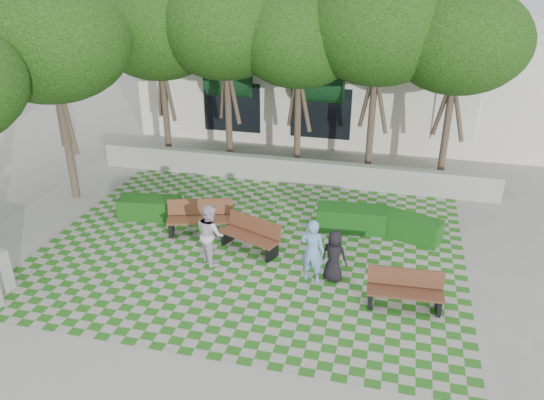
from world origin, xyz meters
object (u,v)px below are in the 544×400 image
(hedge_west, at_px, (150,208))
(person_dark, at_px, (334,256))
(person_blue, at_px, (312,251))
(bench_mid, at_px, (251,235))
(bench_west, at_px, (200,218))
(hedge_midright, at_px, (351,219))
(person_white, at_px, (210,234))
(hedge_east, at_px, (408,227))
(bench_east, at_px, (405,290))

(hedge_west, height_order, person_dark, person_dark)
(person_blue, bearing_deg, bench_mid, -22.59)
(bench_west, distance_m, hedge_midright, 4.65)
(hedge_midright, bearing_deg, person_white, -141.45)
(hedge_east, bearing_deg, hedge_midright, 176.73)
(person_dark, xyz_separation_m, person_white, (-3.42, 0.09, 0.15))
(bench_west, height_order, person_white, person_white)
(hedge_midright, relative_size, person_blue, 1.20)
(bench_west, relative_size, person_dark, 1.46)
(hedge_east, relative_size, hedge_west, 1.00)
(bench_west, bearing_deg, bench_mid, -35.69)
(bench_west, bearing_deg, hedge_east, -5.34)
(bench_east, xyz_separation_m, hedge_west, (-8.11, 2.94, -0.12))
(hedge_east, xyz_separation_m, hedge_midright, (-1.72, 0.10, 0.03))
(bench_east, xyz_separation_m, person_white, (-5.25, 0.86, 0.41))
(person_blue, distance_m, person_dark, 0.59)
(person_dark, bearing_deg, hedge_west, -4.74)
(hedge_midright, xyz_separation_m, person_white, (-3.56, -2.84, 0.50))
(bench_east, distance_m, person_blue, 2.48)
(person_dark, bearing_deg, bench_mid, -6.77)
(bench_east, height_order, bench_west, bench_west)
(bench_west, bearing_deg, bench_east, -37.70)
(bench_east, bearing_deg, hedge_west, 156.60)
(hedge_west, bearing_deg, bench_mid, -17.75)
(person_blue, relative_size, person_white, 1.02)
(hedge_east, xyz_separation_m, person_dark, (-1.86, -2.84, 0.37))
(hedge_midright, relative_size, hedge_west, 1.08)
(bench_mid, xyz_separation_m, bench_west, (-1.78, 0.61, 0.04))
(bench_east, xyz_separation_m, hedge_midright, (-1.69, 3.69, -0.09))
(bench_mid, distance_m, person_blue, 2.33)
(hedge_midright, bearing_deg, bench_mid, -143.88)
(bench_west, height_order, person_blue, person_blue)
(bench_mid, relative_size, hedge_midright, 0.91)
(hedge_east, bearing_deg, person_white, -152.58)
(bench_east, distance_m, hedge_midright, 4.06)
(bench_east, relative_size, hedge_east, 0.95)
(person_blue, bearing_deg, bench_east, 173.28)
(bench_west, distance_m, person_white, 1.78)
(hedge_east, bearing_deg, bench_mid, -157.13)
(bench_west, xyz_separation_m, person_blue, (3.77, -1.76, 0.38))
(hedge_west, xyz_separation_m, person_blue, (5.73, -2.35, 0.54))
(hedge_midright, height_order, person_white, person_white)
(hedge_west, height_order, person_white, person_white)
(hedge_west, bearing_deg, person_dark, -19.15)
(person_dark, bearing_deg, person_blue, 31.31)
(bench_east, bearing_deg, hedge_east, 86.00)
(hedge_west, distance_m, person_white, 3.58)
(bench_east, bearing_deg, person_dark, 153.97)
(bench_east, relative_size, hedge_midright, 0.87)
(bench_mid, distance_m, hedge_midright, 3.31)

